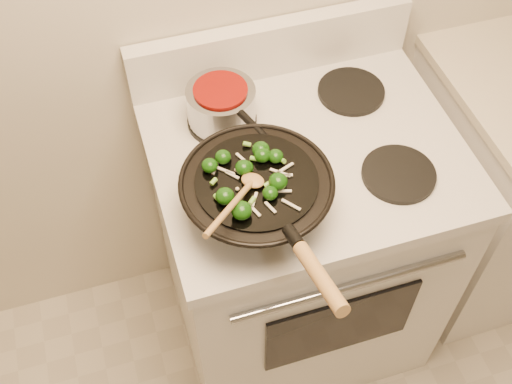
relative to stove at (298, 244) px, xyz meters
name	(u,v)px	position (x,y,z in m)	size (l,w,h in m)	color
stove	(298,244)	(0.00, 0.00, 0.00)	(0.78, 0.67, 1.08)	silver
wok	(257,194)	(-0.18, -0.16, 0.52)	(0.35, 0.57, 0.22)	black
stirfry	(249,175)	(-0.20, -0.15, 0.58)	(0.20, 0.22, 0.04)	#103908
wooden_spoon	(240,196)	(-0.23, -0.21, 0.60)	(0.18, 0.19, 0.08)	#9F743E
saucepan	(222,105)	(-0.18, 0.15, 0.51)	(0.17, 0.28, 0.10)	#94969C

